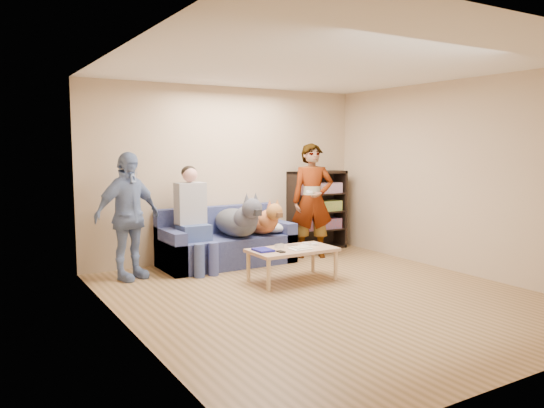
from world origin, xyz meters
TOP-DOWN VIEW (x-y plane):
  - ground at (0.00, 0.00)m, footprint 5.00×5.00m
  - ceiling at (0.00, 0.00)m, footprint 5.00×5.00m
  - wall_back at (0.00, 2.50)m, footprint 4.50×0.00m
  - wall_front at (0.00, -2.50)m, footprint 4.50×0.00m
  - wall_left at (-2.25, 0.00)m, footprint 0.00×5.00m
  - wall_right at (2.25, 0.00)m, footprint 0.00×5.00m
  - blanket at (0.48, 1.91)m, footprint 0.41×0.35m
  - person_standing_right at (1.12, 1.85)m, footprint 0.76×0.65m
  - person_standing_left at (-1.71, 1.94)m, footprint 1.04×0.72m
  - held_controller at (0.92, 1.65)m, footprint 0.05×0.12m
  - notebook_blue at (-0.36, 0.82)m, footprint 0.20×0.26m
  - papers at (0.09, 0.67)m, footprint 0.26×0.20m
  - magazine at (0.12, 0.69)m, footprint 0.22×0.17m
  - camera_silver at (-0.08, 0.89)m, footprint 0.11×0.06m
  - controller_a at (0.32, 0.87)m, footprint 0.04×0.13m
  - controller_b at (0.40, 0.79)m, footprint 0.09×0.06m
  - headphone_cup_a at (0.24, 0.75)m, footprint 0.07×0.07m
  - headphone_cup_b at (0.24, 0.83)m, footprint 0.07×0.07m
  - pen_orange at (0.02, 0.61)m, footprint 0.13×0.06m
  - pen_black at (0.16, 0.95)m, footprint 0.13×0.08m
  - wallet at (-0.21, 0.65)m, footprint 0.07×0.12m
  - sofa at (-0.25, 2.10)m, footprint 1.90×0.85m
  - person_seated at (-0.80, 1.97)m, footprint 0.40×0.73m
  - dog_gray at (-0.16, 1.85)m, footprint 0.46×1.27m
  - dog_tan at (0.24, 1.89)m, footprint 0.38×1.15m
  - coffee_table at (0.04, 0.77)m, footprint 1.10×0.60m
  - bookshelf at (1.55, 2.33)m, footprint 1.00×0.34m

SIDE VIEW (x-z plane):
  - ground at x=0.00m, z-range 0.00..0.00m
  - sofa at x=-0.25m, z-range -0.13..0.69m
  - coffee_table at x=0.04m, z-range 0.16..0.58m
  - pen_orange at x=0.02m, z-range 0.42..0.43m
  - pen_black at x=0.16m, z-range 0.42..0.43m
  - papers at x=0.09m, z-range 0.42..0.43m
  - wallet at x=-0.21m, z-range 0.42..0.43m
  - headphone_cup_a at x=0.24m, z-range 0.42..0.44m
  - headphone_cup_b at x=0.24m, z-range 0.42..0.44m
  - notebook_blue at x=-0.36m, z-range 0.42..0.45m
  - controller_a at x=0.32m, z-range 0.42..0.45m
  - controller_b at x=0.40m, z-range 0.42..0.45m
  - magazine at x=0.12m, z-range 0.43..0.45m
  - camera_silver at x=-0.08m, z-range 0.42..0.47m
  - blanket at x=0.48m, z-range 0.43..0.57m
  - dog_tan at x=0.24m, z-range 0.34..0.90m
  - dog_gray at x=-0.16m, z-range 0.33..1.00m
  - bookshelf at x=1.55m, z-range 0.03..1.33m
  - person_seated at x=-0.80m, z-range 0.04..1.51m
  - person_standing_left at x=-1.71m, z-range 0.00..1.64m
  - person_standing_right at x=1.12m, z-range 0.00..1.75m
  - held_controller at x=0.92m, z-range 1.02..1.05m
  - wall_back at x=0.00m, z-range -0.95..3.55m
  - wall_front at x=0.00m, z-range -0.95..3.55m
  - wall_left at x=-2.25m, z-range -1.20..3.80m
  - wall_right at x=2.25m, z-range -1.20..3.80m
  - ceiling at x=0.00m, z-range 2.60..2.60m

